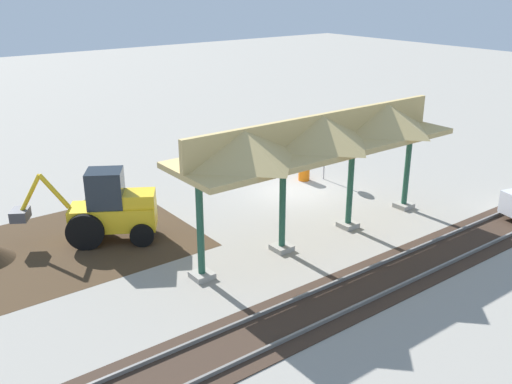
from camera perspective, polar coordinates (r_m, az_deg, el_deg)
ground_plane at (r=27.17m, az=3.66°, el=0.16°), size 120.00×120.00×0.00m
dirt_work_zone at (r=22.59m, az=-19.69°, el=-5.45°), size 10.50×7.00×0.01m
platform_canopy at (r=20.92m, az=6.46°, el=5.77°), size 11.63×3.20×4.90m
rail_tracks at (r=22.05m, az=18.02°, el=-5.82°), size 60.00×2.58×0.15m
stop_sign at (r=28.32m, az=6.92°, el=4.73°), size 0.63×0.48×2.49m
backhoe at (r=22.26m, az=-14.51°, el=-1.71°), size 5.10×3.75×2.82m
traffic_barrel at (r=28.47m, az=4.83°, el=2.06°), size 0.56×0.56×0.90m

